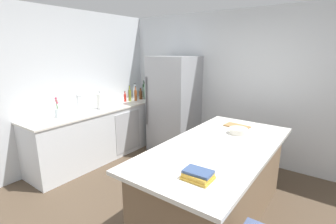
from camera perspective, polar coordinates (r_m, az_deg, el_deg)
ground_plane at (r=3.10m, az=0.16°, el=-24.39°), size 7.20×7.20×0.00m
wall_rear at (r=4.48m, az=17.44°, el=5.49°), size 6.00×0.10×2.60m
wall_left at (r=4.39m, az=-26.76°, el=4.42°), size 0.10×6.00×2.60m
counter_run_left at (r=4.68m, az=-15.03°, el=-4.58°), size 0.68×2.68×0.92m
kitchen_island at (r=2.98m, az=11.24°, el=-15.66°), size 1.08×2.25×0.91m
refrigerator at (r=4.71m, az=1.42°, el=1.76°), size 0.80×0.78×1.83m
sink_faucet at (r=4.32m, az=-20.23°, el=1.98°), size 0.15×0.05×0.30m
flower_vase at (r=4.13m, az=-24.34°, el=0.09°), size 0.09×0.09×0.32m
paper_towel_roll at (r=4.46m, az=-15.61°, el=2.40°), size 0.14×0.14×0.31m
wine_bottle at (r=5.39m, az=-5.60°, el=5.01°), size 0.06×0.06×0.37m
gin_bottle at (r=5.23m, az=-5.37°, el=4.60°), size 0.08×0.08×0.34m
syrup_bottle at (r=5.19m, az=-6.38°, el=4.04°), size 0.07×0.07×0.24m
soda_bottle at (r=5.18m, az=-7.73°, el=4.42°), size 0.08×0.08×0.34m
vinegar_bottle at (r=5.04m, az=-7.57°, el=3.96°), size 0.06×0.06×0.30m
olive_oil_bottle at (r=5.03m, az=-8.91°, el=3.97°), size 0.06×0.06×0.32m
hot_sauce_bottle at (r=4.99m, az=-9.98°, el=3.38°), size 0.05×0.05×0.21m
cookbook_stack at (r=2.07m, az=7.02°, el=-14.39°), size 0.24×0.19×0.08m
mixing_bowl at (r=3.21m, az=16.05°, el=-4.25°), size 0.23×0.23×0.07m
cutting_board at (r=3.49m, az=15.80°, el=-3.19°), size 0.34×0.22×0.02m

